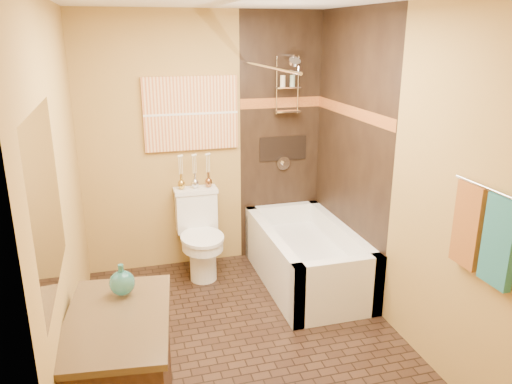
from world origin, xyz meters
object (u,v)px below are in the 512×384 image
object	(u,v)px
sunset_painting	(191,114)
vanity	(121,379)
bathtub	(306,261)
toilet	(200,234)

from	to	relation	value
sunset_painting	vanity	bearing A→B (deg)	-109.45
vanity	sunset_painting	bearing A→B (deg)	77.65
bathtub	vanity	size ratio (longest dim) A/B	1.53
sunset_painting	toilet	size ratio (longest dim) A/B	1.08
vanity	toilet	bearing A→B (deg)	75.20
bathtub	toilet	xyz separation A→B (m)	(-0.93, 0.45, 0.20)
toilet	sunset_painting	bearing A→B (deg)	89.86
sunset_painting	toilet	distance (m)	1.16
sunset_painting	vanity	size ratio (longest dim) A/B	0.92
sunset_painting	bathtub	xyz separation A→B (m)	(0.93, -0.73, -1.33)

